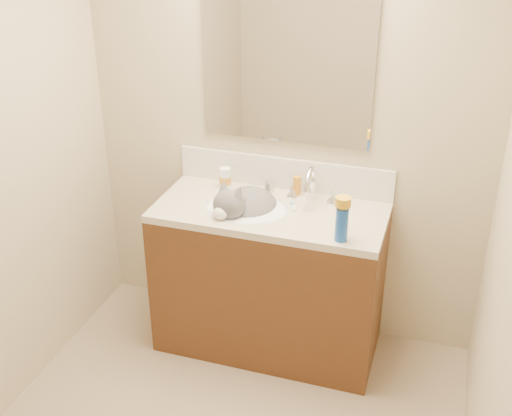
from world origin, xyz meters
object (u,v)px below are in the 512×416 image
Objects in this scene: basin at (246,220)px; silver_jar at (269,186)px; vanity_cabinet at (269,282)px; spray_can at (342,225)px; pill_bottle at (225,178)px; amber_bottle at (297,186)px; faucet at (311,188)px; cat at (245,209)px.

silver_jar is (0.05, 0.23, 0.10)m from basin.
silver_jar reaches higher than vanity_cabinet.
silver_jar is 0.35× the size of spray_can.
amber_bottle is at bearing 5.01° from pill_bottle.
basin is at bearing -165.96° from vanity_cabinet.
amber_bottle is (-0.09, 0.07, -0.03)m from faucet.
faucet reaches higher than silver_jar.
spray_can is at bearing -26.98° from vanity_cabinet.
cat reaches higher than pill_bottle.
faucet is 0.49m from pill_bottle.
faucet is at bearing -38.38° from amber_bottle.
cat is 8.17× the size of silver_jar.
basin is at bearing -131.04° from amber_bottle.
spray_can reaches higher than vanity_cabinet.
amber_bottle is 0.53m from spray_can.
vanity_cabinet is 0.55m from amber_bottle.
cat is at bearing 159.46° from spray_can.
pill_bottle is at bearing 151.99° from spray_can.
spray_can is (0.23, -0.35, -0.00)m from faucet.
silver_jar reaches higher than basin.
spray_can is at bearing -56.27° from faucet.
faucet is 2.41× the size of pill_bottle.
silver_jar is at bearing 165.11° from faucet.
faucet reaches higher than pill_bottle.
faucet reaches higher than basin.
amber_bottle is (0.40, 0.03, -0.01)m from pill_bottle.
silver_jar is 0.16m from amber_bottle.
vanity_cabinet is 2.67× the size of basin.
vanity_cabinet is 20.63× the size of silver_jar.
cat is (-0.13, -0.01, 0.43)m from vanity_cabinet.
basin is at bearing -47.04° from pill_bottle.
silver_jar is (-0.07, 0.20, 0.48)m from vanity_cabinet.
amber_bottle is (0.09, 0.21, 0.50)m from vanity_cabinet.
cat reaches higher than amber_bottle.
pill_bottle reaches higher than amber_bottle.
vanity_cabinet is 0.40m from basin.
basin is 0.26m from silver_jar.
spray_can is (0.72, -0.38, 0.02)m from pill_bottle.
spray_can reaches higher than basin.
vanity_cabinet is 0.62m from pill_bottle.
basin is 0.38m from faucet.
basin is 0.06m from cat.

